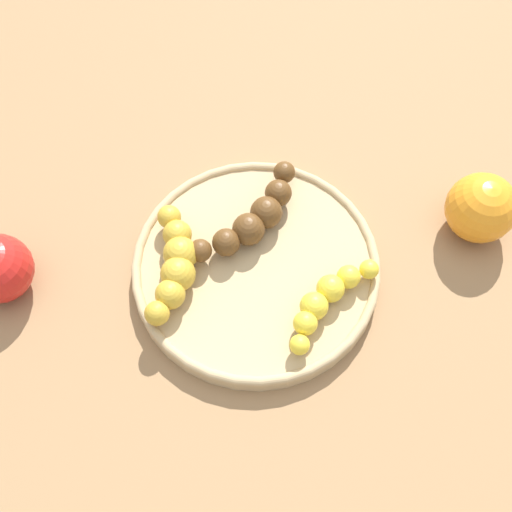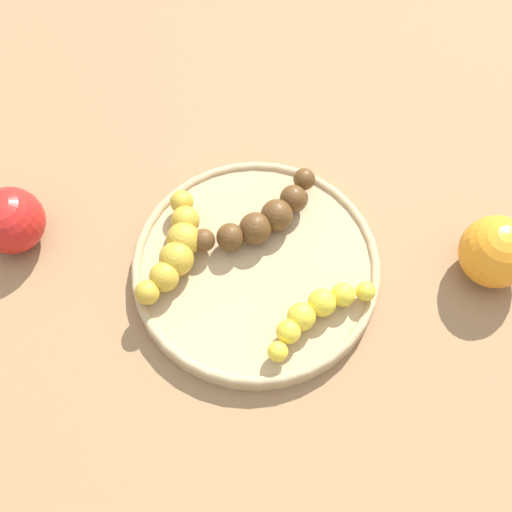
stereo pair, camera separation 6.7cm
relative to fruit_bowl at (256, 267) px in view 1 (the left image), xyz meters
name	(u,v)px [view 1 (the left image)]	position (x,y,z in m)	size (l,w,h in m)	color
ground_plane	(256,272)	(0.00, 0.00, -0.01)	(2.40, 2.40, 0.00)	#936D47
fruit_bowl	(256,267)	(0.00, 0.00, 0.00)	(0.26, 0.26, 0.02)	tan
banana_overripe	(254,218)	(0.03, -0.03, 0.02)	(0.05, 0.16, 0.03)	#593819
banana_spotted	(175,264)	(0.05, 0.06, 0.03)	(0.10, 0.11, 0.04)	gold
banana_yellow	(327,299)	(-0.08, -0.01, 0.02)	(0.04, 0.13, 0.03)	yellow
orange_fruit	(481,208)	(-0.14, -0.21, 0.03)	(0.08, 0.08, 0.08)	orange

